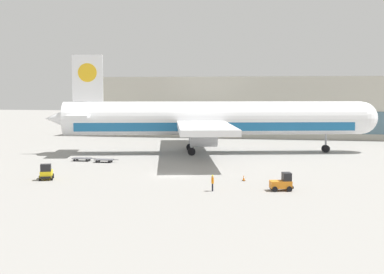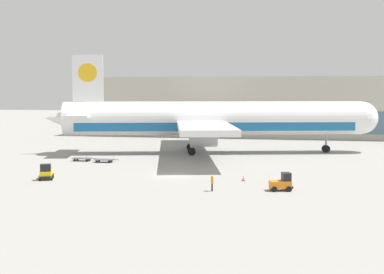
{
  "view_description": "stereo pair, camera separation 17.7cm",
  "coord_description": "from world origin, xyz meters",
  "px_view_note": "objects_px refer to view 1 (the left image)",
  "views": [
    {
      "loc": [
        15.26,
        -66.91,
        11.12
      ],
      "look_at": [
        0.6,
        11.33,
        4.0
      ],
      "focal_mm": 50.0,
      "sensor_mm": 36.0,
      "label": 1
    },
    {
      "loc": [
        15.44,
        -66.88,
        11.12
      ],
      "look_at": [
        0.6,
        11.33,
        4.0
      ],
      "focal_mm": 50.0,
      "sensor_mm": 36.0,
      "label": 2
    }
  ],
  "objects_px": {
    "baggage_tug_foreground": "(46,173)",
    "ground_crew_near": "(213,182)",
    "baggage_dolly_second": "(104,160)",
    "traffic_cone_near": "(244,178)",
    "airplane_main": "(210,120)",
    "baggage_tug_mid": "(282,183)",
    "baggage_dolly_lead": "(82,158)"
  },
  "relations": [
    {
      "from": "baggage_tug_foreground",
      "to": "ground_crew_near",
      "type": "distance_m",
      "value": 21.6
    },
    {
      "from": "baggage_dolly_second",
      "to": "traffic_cone_near",
      "type": "distance_m",
      "value": 25.78
    },
    {
      "from": "airplane_main",
      "to": "traffic_cone_near",
      "type": "relative_size",
      "value": 80.79
    },
    {
      "from": "baggage_dolly_second",
      "to": "ground_crew_near",
      "type": "bearing_deg",
      "value": -48.61
    },
    {
      "from": "baggage_dolly_second",
      "to": "airplane_main",
      "type": "bearing_deg",
      "value": 43.27
    },
    {
      "from": "baggage_tug_mid",
      "to": "ground_crew_near",
      "type": "distance_m",
      "value": 7.7
    },
    {
      "from": "ground_crew_near",
      "to": "traffic_cone_near",
      "type": "xyz_separation_m",
      "value": [
        2.77,
        7.22,
        -0.71
      ]
    },
    {
      "from": "baggage_tug_foreground",
      "to": "baggage_dolly_lead",
      "type": "xyz_separation_m",
      "value": [
        -2.31,
        17.05,
        -0.49
      ]
    },
    {
      "from": "baggage_dolly_lead",
      "to": "ground_crew_near",
      "type": "xyz_separation_m",
      "value": [
        23.6,
        -20.7,
        0.67
      ]
    },
    {
      "from": "baggage_dolly_lead",
      "to": "baggage_dolly_second",
      "type": "xyz_separation_m",
      "value": [
        3.92,
        -0.81,
        0.0
      ]
    },
    {
      "from": "baggage_tug_foreground",
      "to": "baggage_tug_mid",
      "type": "xyz_separation_m",
      "value": [
        28.79,
        -1.94,
        0.0
      ]
    },
    {
      "from": "airplane_main",
      "to": "traffic_cone_near",
      "type": "height_order",
      "value": "airplane_main"
    },
    {
      "from": "baggage_tug_foreground",
      "to": "traffic_cone_near",
      "type": "xyz_separation_m",
      "value": [
        24.06,
        3.58,
        -0.53
      ]
    },
    {
      "from": "ground_crew_near",
      "to": "traffic_cone_near",
      "type": "relative_size",
      "value": 2.52
    },
    {
      "from": "airplane_main",
      "to": "baggage_dolly_second",
      "type": "xyz_separation_m",
      "value": [
        -14.07,
        -14.87,
        -5.45
      ]
    },
    {
      "from": "ground_crew_near",
      "to": "baggage_tug_mid",
      "type": "bearing_deg",
      "value": -95.31
    },
    {
      "from": "airplane_main",
      "to": "ground_crew_near",
      "type": "height_order",
      "value": "airplane_main"
    },
    {
      "from": "baggage_dolly_second",
      "to": "ground_crew_near",
      "type": "xyz_separation_m",
      "value": [
        19.68,
        -19.88,
        0.67
      ]
    },
    {
      "from": "baggage_tug_foreground",
      "to": "traffic_cone_near",
      "type": "bearing_deg",
      "value": 77.86
    },
    {
      "from": "airplane_main",
      "to": "baggage_dolly_lead",
      "type": "height_order",
      "value": "airplane_main"
    },
    {
      "from": "baggage_tug_foreground",
      "to": "baggage_dolly_second",
      "type": "xyz_separation_m",
      "value": [
        1.61,
        16.24,
        -0.49
      ]
    },
    {
      "from": "baggage_dolly_second",
      "to": "baggage_tug_mid",
      "type": "bearing_deg",
      "value": -37.09
    },
    {
      "from": "baggage_tug_mid",
      "to": "baggage_dolly_second",
      "type": "bearing_deg",
      "value": 131.98
    },
    {
      "from": "baggage_tug_foreground",
      "to": "baggage_tug_mid",
      "type": "height_order",
      "value": "same"
    },
    {
      "from": "ground_crew_near",
      "to": "traffic_cone_near",
      "type": "height_order",
      "value": "ground_crew_near"
    },
    {
      "from": "baggage_dolly_lead",
      "to": "baggage_tug_mid",
      "type": "bearing_deg",
      "value": -34.72
    },
    {
      "from": "airplane_main",
      "to": "ground_crew_near",
      "type": "relative_size",
      "value": 32.0
    },
    {
      "from": "baggage_tug_mid",
      "to": "traffic_cone_near",
      "type": "xyz_separation_m",
      "value": [
        -4.73,
        5.51,
        -0.53
      ]
    },
    {
      "from": "airplane_main",
      "to": "baggage_tug_mid",
      "type": "distance_m",
      "value": 35.9
    },
    {
      "from": "traffic_cone_near",
      "to": "airplane_main",
      "type": "bearing_deg",
      "value": 106.93
    },
    {
      "from": "baggage_dolly_lead",
      "to": "traffic_cone_near",
      "type": "distance_m",
      "value": 29.62
    },
    {
      "from": "baggage_dolly_lead",
      "to": "ground_crew_near",
      "type": "bearing_deg",
      "value": -44.56
    }
  ]
}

